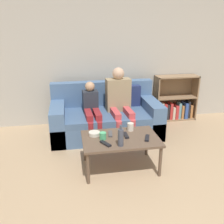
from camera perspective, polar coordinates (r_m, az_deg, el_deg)
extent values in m
cube|color=#B7B2A8|center=(4.54, -1.07, 13.73)|extent=(12.00, 0.06, 2.60)
cube|color=#4C6B93|center=(4.19, -1.45, -3.11)|extent=(1.76, 0.94, 0.30)
cube|color=#466288|center=(4.03, -1.29, -0.99)|extent=(1.32, 0.76, 0.10)
cube|color=#4C6B93|center=(4.39, -2.25, 4.34)|extent=(1.76, 0.18, 0.42)
cube|color=#4C6B93|center=(4.11, -12.18, -2.10)|extent=(0.22, 0.94, 0.56)
cube|color=#4C6B93|center=(4.32, 8.71, -0.78)|extent=(0.22, 0.94, 0.56)
cube|color=navy|center=(4.34, 4.08, 3.70)|extent=(0.36, 0.12, 0.36)
cube|color=#8E7051|center=(4.76, 10.02, 2.98)|extent=(0.02, 0.28, 0.85)
cube|color=#8E7051|center=(5.08, 18.25, 3.32)|extent=(0.02, 0.28, 0.85)
cube|color=#8E7051|center=(5.02, 13.68, 3.58)|extent=(0.79, 0.02, 0.85)
cube|color=#8E7051|center=(5.04, 13.87, -1.35)|extent=(0.79, 0.28, 0.02)
cube|color=#8E7051|center=(4.90, 14.28, 3.35)|extent=(0.75, 0.28, 0.02)
cube|color=#8E7051|center=(4.81, 14.68, 7.89)|extent=(0.79, 0.28, 0.02)
cube|color=#993D84|center=(4.86, 10.37, -0.08)|extent=(0.07, 0.22, 0.26)
cube|color=beige|center=(4.86, 11.20, 0.32)|extent=(0.05, 0.16, 0.33)
cube|color=red|center=(4.89, 11.81, 0.27)|extent=(0.06, 0.20, 0.31)
cube|color=#232328|center=(4.91, 12.45, 0.17)|extent=(0.04, 0.18, 0.29)
cube|color=red|center=(4.93, 13.08, 0.34)|extent=(0.05, 0.19, 0.31)
cube|color=beige|center=(4.97, 13.64, -0.06)|extent=(0.05, 0.19, 0.23)
cube|color=red|center=(4.99, 14.24, 0.17)|extent=(0.06, 0.22, 0.26)
cube|color=#6699A8|center=(5.00, 14.96, 0.42)|extent=(0.05, 0.16, 0.31)
cube|color=#B77542|center=(5.04, 15.52, 0.18)|extent=(0.05, 0.19, 0.25)
cube|color=#33519E|center=(5.06, 16.17, 0.51)|extent=(0.06, 0.23, 0.30)
cube|color=#232328|center=(5.07, 16.84, 0.70)|extent=(0.04, 0.17, 0.34)
cube|color=#B77542|center=(5.11, 17.30, 0.30)|extent=(0.05, 0.19, 0.25)
cylinder|color=brown|center=(2.95, -5.51, -12.75)|extent=(0.04, 0.04, 0.40)
cylinder|color=brown|center=(3.12, 10.96, -11.07)|extent=(0.04, 0.04, 0.40)
cylinder|color=brown|center=(3.41, -6.28, -7.94)|extent=(0.04, 0.04, 0.40)
cylinder|color=brown|center=(3.56, 7.94, -6.77)|extent=(0.04, 0.04, 0.40)
cube|color=brown|center=(3.13, 1.96, -6.14)|extent=(0.95, 0.62, 0.03)
cylinder|color=#C6474C|center=(3.78, 1.58, -4.93)|extent=(0.09, 0.09, 0.40)
cylinder|color=#C6474C|center=(3.83, 4.72, -4.62)|extent=(0.09, 0.09, 0.40)
cube|color=#C6474C|center=(3.90, 0.73, -0.21)|extent=(0.12, 0.42, 0.09)
cube|color=#C6474C|center=(3.96, 3.77, 0.03)|extent=(0.12, 0.42, 0.09)
cube|color=#9E8966|center=(4.09, 1.40, 3.97)|extent=(0.40, 0.22, 0.53)
sphere|color=#D1A889|center=(4.01, 1.44, 8.80)|extent=(0.19, 0.19, 0.19)
cylinder|color=maroon|center=(3.73, -4.83, -5.31)|extent=(0.09, 0.09, 0.40)
cylinder|color=maroon|center=(3.75, -2.81, -5.14)|extent=(0.09, 0.09, 0.40)
cube|color=maroon|center=(3.86, -5.42, -0.52)|extent=(0.11, 0.42, 0.09)
cube|color=maroon|center=(3.88, -3.47, -0.37)|extent=(0.11, 0.42, 0.09)
cube|color=#282D38|center=(4.06, -4.98, 2.47)|extent=(0.25, 0.21, 0.35)
sphere|color=tan|center=(4.00, -5.09, 5.83)|extent=(0.16, 0.16, 0.16)
cylinder|color=#4CB77A|center=(3.07, -2.11, -5.46)|extent=(0.08, 0.08, 0.09)
cylinder|color=silver|center=(3.31, 4.23, -3.38)|extent=(0.09, 0.09, 0.10)
cube|color=black|center=(3.12, 8.04, -5.90)|extent=(0.11, 0.18, 0.02)
cube|color=black|center=(3.17, 3.18, -5.30)|extent=(0.05, 0.17, 0.02)
cube|color=black|center=(2.95, -1.51, -7.23)|extent=(0.12, 0.17, 0.02)
cube|color=#47474C|center=(3.20, -0.39, -4.99)|extent=(0.07, 0.18, 0.02)
cylinder|color=beige|center=(3.18, -4.05, -4.96)|extent=(0.14, 0.14, 0.05)
cylinder|color=#424756|center=(2.89, 2.00, -5.86)|extent=(0.07, 0.07, 0.21)
cylinder|color=#424756|center=(2.83, 2.03, -3.51)|extent=(0.03, 0.03, 0.05)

